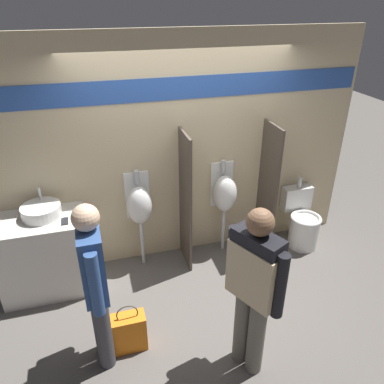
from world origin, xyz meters
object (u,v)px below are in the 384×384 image
Objects in this scene: urinal_near_counter at (139,205)px; shopping_bag at (129,332)px; toilet at (302,223)px; sink_basin at (41,211)px; person_with_lanyard at (96,282)px; person_in_vest at (254,283)px; urinal_far at (224,193)px; cell_phone at (65,221)px.

urinal_near_counter is 1.43m from shopping_bag.
toilet is (2.10, -0.18, -0.51)m from urinal_near_counter.
sink_basin is 1.28m from person_with_lanyard.
person_with_lanyard is 3.10× the size of shopping_bag.
urinal_far is at bearing -38.86° from person_in_vest.
urinal_near_counter and urinal_far have the same top height.
toilet is 2.95m from person_with_lanyard.
person_in_vest is (-1.44, -1.53, 0.64)m from toilet.
cell_phone is 0.27× the size of shopping_bag.
urinal_far is 2.07m from person_with_lanyard.
sink_basin is 2.91× the size of cell_phone.
shopping_bag is at bearing -58.09° from sink_basin.
person_in_vest reaches higher than shopping_bag.
urinal_far is 0.75× the size of person_in_vest.
urinal_near_counter is at bearing 19.12° from cell_phone.
toilet is at bearing -9.62° from urinal_far.
urinal_near_counter reaches higher than shopping_bag.
person_in_vest is 1.29m from person_with_lanyard.
shopping_bag is (0.23, 0.04, -0.70)m from person_with_lanyard.
urinal_far is at bearing -52.31° from person_with_lanyard.
person_with_lanyard reaches higher than sink_basin.
cell_phone reaches higher than shopping_bag.
urinal_far reaches higher than toilet.
urinal_far is 1.96m from shopping_bag.
sink_basin is at bearing 142.54° from cell_phone.
urinal_near_counter reaches higher than cell_phone.
urinal_near_counter reaches higher than toilet.
urinal_near_counter is at bearing 175.16° from toilet.
urinal_far is (1.86, 0.28, -0.10)m from cell_phone.
person_in_vest is (1.71, -1.61, -0.03)m from sink_basin.
urinal_near_counter is 1.00× the size of urinal_far.
person_in_vest is (1.48, -1.43, 0.03)m from cell_phone.
person_in_vest is at bearing -68.81° from urinal_near_counter.
urinal_near_counter is 2.17m from toilet.
cell_phone is at bearing -37.46° from sink_basin.
sink_basin is at bearing 20.67° from person_in_vest.
shopping_bag is at bearing -156.32° from toilet.
person_in_vest is at bearing -43.26° from sink_basin.
person_with_lanyard is at bearing -141.31° from urinal_far.
shopping_bag is at bearing -104.94° from urinal_near_counter.
sink_basin is 0.30m from cell_phone.
toilet reaches higher than shopping_bag.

